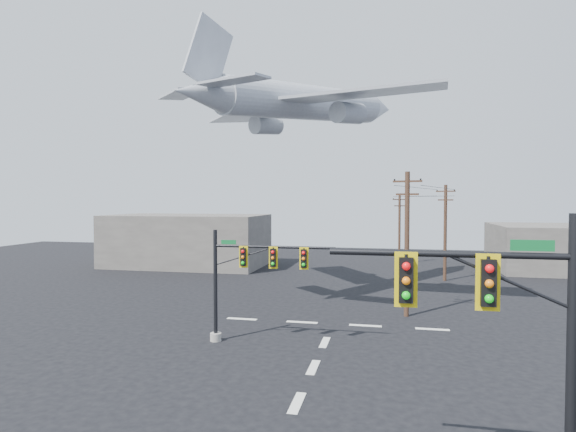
% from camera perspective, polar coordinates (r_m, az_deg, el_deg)
% --- Properties ---
extents(ground, '(120.00, 120.00, 0.00)m').
position_cam_1_polar(ground, '(19.86, 1.07, -21.28)').
color(ground, black).
rests_on(ground, ground).
extents(lane_markings, '(14.00, 21.20, 0.01)m').
position_cam_1_polar(lane_markings, '(24.77, 3.52, -16.45)').
color(lane_markings, white).
rests_on(lane_markings, ground).
extents(signal_mast_near, '(6.38, 0.83, 7.51)m').
position_cam_1_polar(signal_mast_near, '(13.82, 25.50, -14.44)').
color(signal_mast_near, '#9C998E').
rests_on(signal_mast_near, ground).
extents(signal_mast_far, '(6.96, 0.68, 6.17)m').
position_cam_1_polar(signal_mast_far, '(26.42, -5.15, -7.42)').
color(signal_mast_far, '#9C998E').
rests_on(signal_mast_far, ground).
extents(utility_pole_a, '(1.91, 0.62, 9.69)m').
position_cam_1_polar(utility_pole_a, '(33.07, 13.91, -2.89)').
color(utility_pole_a, '#4B2E20').
rests_on(utility_pole_a, ground).
extents(utility_pole_b, '(1.76, 0.87, 9.24)m').
position_cam_1_polar(utility_pole_b, '(48.60, 18.14, -1.66)').
color(utility_pole_b, '#4B2E20').
rests_on(utility_pole_b, ground).
extents(utility_pole_c, '(1.67, 0.63, 8.40)m').
position_cam_1_polar(utility_pole_c, '(59.38, 13.07, -1.39)').
color(utility_pole_c, '#4B2E20').
rests_on(utility_pole_c, ground).
extents(power_lines, '(5.80, 26.34, 0.64)m').
position_cam_1_polar(power_lines, '(46.31, 15.94, 2.75)').
color(power_lines, black).
extents(airliner, '(20.99, 23.03, 6.53)m').
position_cam_1_polar(airliner, '(39.29, 2.20, 13.21)').
color(airliner, '#B4BBC1').
extents(building_left, '(18.00, 10.00, 6.00)m').
position_cam_1_polar(building_left, '(58.08, -11.85, -2.83)').
color(building_left, slate).
rests_on(building_left, ground).
extents(building_right, '(14.00, 12.00, 5.00)m').
position_cam_1_polar(building_right, '(61.04, 29.72, -3.29)').
color(building_right, slate).
rests_on(building_right, ground).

